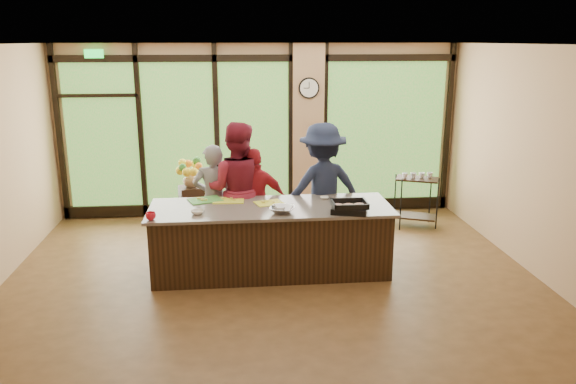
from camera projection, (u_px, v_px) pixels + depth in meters
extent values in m
plane|color=#4E351B|center=(273.00, 280.00, 7.38)|extent=(7.00, 7.00, 0.00)
plane|color=white|center=(271.00, 44.00, 6.59)|extent=(7.00, 7.00, 0.00)
plane|color=tan|center=(260.00, 131.00, 9.87)|extent=(7.00, 0.00, 7.00)
plane|color=tan|center=(539.00, 163.00, 7.32)|extent=(0.00, 6.00, 6.00)
cube|color=tan|center=(308.00, 131.00, 9.89)|extent=(0.55, 0.12, 3.00)
cube|color=black|center=(259.00, 58.00, 9.49)|extent=(6.90, 0.08, 0.12)
cube|color=black|center=(261.00, 207.00, 10.18)|extent=(6.90, 0.08, 0.20)
cube|color=#19D83F|center=(94.00, 54.00, 9.16)|extent=(0.30, 0.04, 0.14)
cube|color=#2E6523|center=(102.00, 137.00, 9.59)|extent=(1.20, 0.02, 2.50)
cube|color=#2E6523|center=(179.00, 135.00, 9.72)|extent=(1.20, 0.02, 2.50)
cube|color=#2E6523|center=(254.00, 134.00, 9.84)|extent=(1.20, 0.02, 2.50)
cube|color=#2E6523|center=(385.00, 132.00, 10.07)|extent=(2.10, 0.02, 2.50)
cube|color=black|center=(59.00, 135.00, 9.49)|extent=(0.08, 0.08, 3.00)
cube|color=black|center=(141.00, 133.00, 9.62)|extent=(0.08, 0.08, 3.00)
cube|color=black|center=(217.00, 132.00, 9.75)|extent=(0.08, 0.08, 3.00)
cube|color=black|center=(291.00, 131.00, 9.87)|extent=(0.08, 0.08, 3.00)
cube|color=black|center=(325.00, 130.00, 9.93)|extent=(0.08, 0.08, 3.00)
cube|color=black|center=(447.00, 128.00, 10.14)|extent=(0.08, 0.08, 3.00)
cube|color=black|center=(271.00, 240.00, 7.55)|extent=(3.10, 1.00, 0.88)
cube|color=#71655D|center=(271.00, 208.00, 7.43)|extent=(3.20, 1.10, 0.04)
cylinder|color=black|center=(309.00, 88.00, 9.63)|extent=(0.36, 0.04, 0.36)
cylinder|color=white|center=(309.00, 88.00, 9.61)|extent=(0.31, 0.01, 0.31)
cube|color=black|center=(309.00, 85.00, 9.59)|extent=(0.01, 0.00, 0.11)
cube|color=black|center=(306.00, 88.00, 9.60)|extent=(0.09, 0.00, 0.01)
imported|color=slate|center=(214.00, 200.00, 8.13)|extent=(0.61, 0.41, 1.63)
imported|color=maroon|center=(237.00, 189.00, 8.06)|extent=(1.07, 0.90, 1.95)
imported|color=#A51922|center=(256.00, 202.00, 8.11)|extent=(0.97, 0.51, 1.57)
imported|color=#192037|center=(322.00, 188.00, 8.18)|extent=(1.36, 0.97, 1.91)
cube|color=black|center=(349.00, 209.00, 7.16)|extent=(0.53, 0.46, 0.08)
imported|color=silver|center=(282.00, 210.00, 7.15)|extent=(0.40, 0.40, 0.08)
cube|color=#439235|center=(205.00, 200.00, 7.70)|extent=(0.52, 0.45, 0.01)
cube|color=gold|center=(229.00, 200.00, 7.68)|extent=(0.43, 0.33, 0.01)
cube|color=gold|center=(269.00, 203.00, 7.57)|extent=(0.43, 0.37, 0.01)
imported|color=silver|center=(197.00, 212.00, 7.09)|extent=(0.20, 0.20, 0.05)
imported|color=silver|center=(280.00, 208.00, 7.28)|extent=(0.17, 0.17, 0.04)
imported|color=silver|center=(324.00, 198.00, 7.78)|extent=(0.13, 0.13, 0.03)
imported|color=red|center=(151.00, 216.00, 6.86)|extent=(0.13, 0.13, 0.10)
cube|color=black|center=(192.00, 209.00, 9.18)|extent=(0.46, 0.46, 0.75)
imported|color=#8E704D|center=(191.00, 179.00, 9.05)|extent=(0.26, 0.26, 0.26)
cube|color=black|center=(415.00, 216.00, 9.47)|extent=(0.77, 0.62, 0.03)
cube|color=black|center=(417.00, 179.00, 9.30)|extent=(0.77, 0.62, 0.03)
cylinder|color=black|center=(401.00, 205.00, 9.20)|extent=(0.02, 0.02, 0.87)
cylinder|color=black|center=(437.00, 204.00, 9.26)|extent=(0.02, 0.02, 0.87)
cylinder|color=black|center=(395.00, 199.00, 9.54)|extent=(0.02, 0.02, 0.87)
cylinder|color=black|center=(430.00, 198.00, 9.60)|extent=(0.02, 0.02, 0.87)
imported|color=silver|center=(405.00, 176.00, 9.26)|extent=(0.13, 0.13, 0.09)
imported|color=silver|center=(413.00, 175.00, 9.27)|extent=(0.13, 0.13, 0.09)
imported|color=silver|center=(422.00, 175.00, 9.29)|extent=(0.13, 0.13, 0.09)
imported|color=silver|center=(430.00, 175.00, 9.30)|extent=(0.13, 0.13, 0.09)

